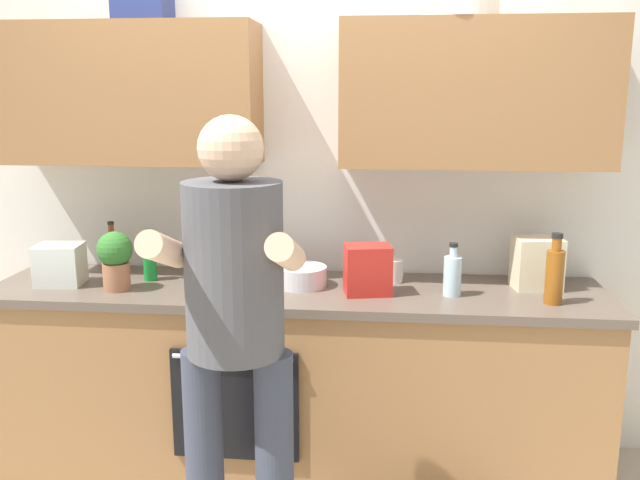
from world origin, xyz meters
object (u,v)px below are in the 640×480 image
(bottle_vinegar, at_px, (113,253))
(grocery_bag_crisps, at_px, (368,270))
(potted_herb, at_px, (115,258))
(grocery_bag_produce, at_px, (60,265))
(bottle_soda, at_px, (150,261))
(bottle_wine, at_px, (208,269))
(bottle_syrup, at_px, (555,274))
(cup_coffee, at_px, (393,271))
(grocery_bag_rice, at_px, (537,263))
(mixing_bowl, at_px, (301,276))
(person_standing, at_px, (235,319))
(bottle_water, at_px, (452,275))
(knife_block, at_px, (209,256))

(bottle_vinegar, xyz_separation_m, grocery_bag_crisps, (1.26, -0.20, 0.00))
(potted_herb, height_order, grocery_bag_produce, potted_herb)
(bottle_vinegar, bearing_deg, bottle_soda, -19.44)
(bottle_soda, xyz_separation_m, grocery_bag_crisps, (1.05, -0.12, 0.02))
(bottle_wine, bearing_deg, bottle_syrup, 0.37)
(cup_coffee, height_order, grocery_bag_crisps, grocery_bag_crisps)
(bottle_syrup, xyz_separation_m, bottle_soda, (-1.84, 0.18, -0.04))
(bottle_soda, distance_m, grocery_bag_rice, 1.81)
(mixing_bowl, bearing_deg, cup_coffee, 15.32)
(bottle_wine, height_order, grocery_bag_produce, bottle_wine)
(bottle_soda, xyz_separation_m, potted_herb, (-0.09, -0.18, 0.06))
(bottle_wine, xyz_separation_m, grocery_bag_produce, (-0.73, 0.08, -0.02))
(person_standing, xyz_separation_m, grocery_bag_crisps, (0.43, 0.73, -0.00))
(person_standing, height_order, bottle_syrup, person_standing)
(bottle_syrup, height_order, potted_herb, bottle_syrup)
(bottle_vinegar, relative_size, grocery_bag_rice, 1.13)
(bottle_water, xyz_separation_m, potted_herb, (-1.51, -0.07, 0.06))
(bottle_water, xyz_separation_m, cup_coffee, (-0.26, 0.20, -0.04))
(bottle_soda, height_order, grocery_bag_crisps, bottle_soda)
(bottle_vinegar, height_order, mixing_bowl, bottle_vinegar)
(knife_block, xyz_separation_m, potted_herb, (-0.36, -0.28, 0.05))
(bottle_vinegar, bearing_deg, potted_herb, -64.42)
(bottle_water, bearing_deg, bottle_vinegar, 173.56)
(person_standing, distance_m, grocery_bag_rice, 1.50)
(bottle_syrup, relative_size, cup_coffee, 2.84)
(person_standing, distance_m, grocery_bag_crisps, 0.85)
(grocery_bag_crisps, bearing_deg, mixing_bowl, 163.36)
(bottle_wine, relative_size, mixing_bowl, 1.16)
(mixing_bowl, bearing_deg, grocery_bag_crisps, -16.64)
(bottle_syrup, relative_size, bottle_wine, 1.11)
(potted_herb, bearing_deg, bottle_syrup, -0.22)
(grocery_bag_crisps, height_order, grocery_bag_produce, grocery_bag_crisps)
(grocery_bag_crisps, bearing_deg, grocery_bag_rice, 12.39)
(mixing_bowl, relative_size, grocery_bag_rice, 1.01)
(bottle_wine, xyz_separation_m, cup_coffee, (0.82, 0.28, -0.06))
(bottle_wine, height_order, bottle_soda, bottle_wine)
(bottle_syrup, bearing_deg, grocery_bag_produce, 178.27)
(cup_coffee, height_order, mixing_bowl, cup_coffee)
(bottle_syrup, relative_size, potted_herb, 1.13)
(bottle_water, relative_size, bottle_syrup, 0.78)
(bottle_water, bearing_deg, potted_herb, -177.41)
(cup_coffee, bearing_deg, grocery_bag_crisps, -118.94)
(bottle_wine, relative_size, knife_block, 1.06)
(potted_herb, bearing_deg, cup_coffee, 11.95)
(bottle_vinegar, distance_m, cup_coffee, 1.38)
(mixing_bowl, distance_m, knife_block, 0.49)
(knife_block, height_order, grocery_bag_produce, knife_block)
(bottle_syrup, xyz_separation_m, grocery_bag_rice, (-0.03, 0.23, -0.01))
(bottle_vinegar, distance_m, mixing_bowl, 0.96)
(grocery_bag_rice, bearing_deg, person_standing, -143.22)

